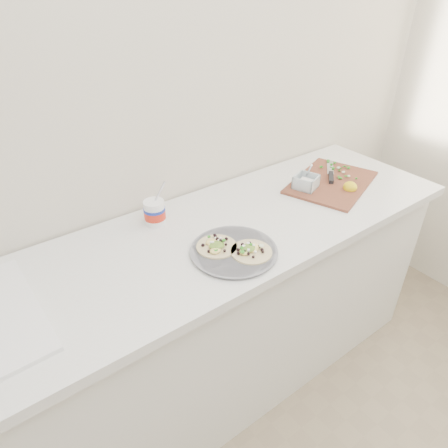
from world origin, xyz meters
TOP-DOWN VIEW (x-y plane):
  - counter at (0.00, 1.43)m, footprint 2.44×0.66m
  - taco_plate at (0.11, 1.27)m, footprint 0.32×0.32m
  - tub at (-0.01, 1.61)m, footprint 0.09×0.09m
  - cutboard at (0.81, 1.43)m, footprint 0.53×0.45m

SIDE VIEW (x-z plane):
  - counter at x=0.00m, z-range 0.00..0.90m
  - taco_plate at x=0.11m, z-range 0.90..0.94m
  - cutboard at x=0.81m, z-range 0.88..0.95m
  - tub at x=-0.01m, z-range 0.87..1.06m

